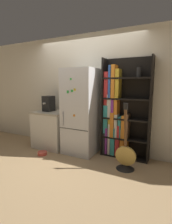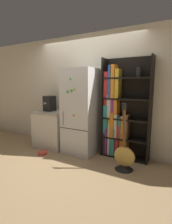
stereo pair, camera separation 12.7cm
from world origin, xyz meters
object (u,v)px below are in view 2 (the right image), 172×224
at_px(refrigerator, 81,112).
at_px(guitar, 124,160).
at_px(pet_bowl, 43,152).
at_px(bookshelf, 120,115).
at_px(espresso_machine, 50,103).

distance_m(refrigerator, guitar, 1.36).
xyz_separation_m(guitar, pet_bowl, (-1.74, -0.20, -0.13)).
bearing_deg(bookshelf, pet_bowl, -153.58).
bearing_deg(guitar, pet_bowl, -173.49).
height_order(espresso_machine, guitar, espresso_machine).
bearing_deg(espresso_machine, bookshelf, 6.55).
distance_m(refrigerator, bookshelf, 0.83).
xyz_separation_m(espresso_machine, pet_bowl, (0.22, -0.53, -1.01)).
xyz_separation_m(refrigerator, espresso_machine, (-0.88, 0.00, 0.13)).
distance_m(bookshelf, espresso_machine, 1.70).
bearing_deg(pet_bowl, bookshelf, 26.42).
bearing_deg(refrigerator, bookshelf, 13.55).
xyz_separation_m(espresso_machine, guitar, (1.97, -0.33, -0.87)).
height_order(refrigerator, espresso_machine, refrigerator).
bearing_deg(refrigerator, guitar, -16.99).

